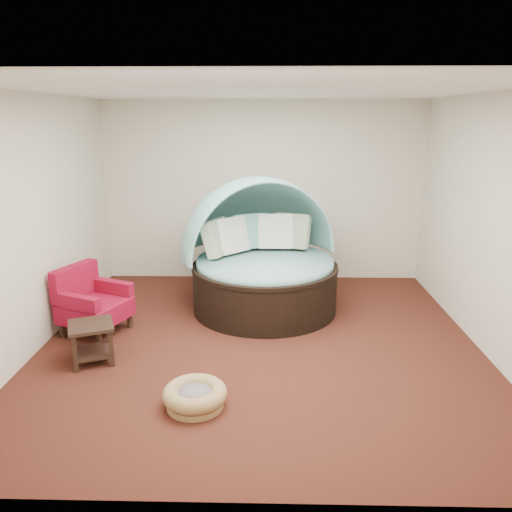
{
  "coord_description": "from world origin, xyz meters",
  "views": [
    {
      "loc": [
        0.08,
        -5.32,
        2.54
      ],
      "look_at": [
        -0.06,
        0.6,
        0.89
      ],
      "focal_mm": 35.0,
      "sensor_mm": 36.0,
      "label": 1
    }
  ],
  "objects_px": {
    "red_armchair": "(91,302)",
    "pet_basket": "(195,396)",
    "canopy_daybed": "(261,249)",
    "side_table": "(92,337)"
  },
  "relations": [
    {
      "from": "canopy_daybed",
      "to": "red_armchair",
      "type": "xyz_separation_m",
      "value": [
        -2.05,
        -0.89,
        -0.45
      ]
    },
    {
      "from": "pet_basket",
      "to": "side_table",
      "type": "height_order",
      "value": "side_table"
    },
    {
      "from": "canopy_daybed",
      "to": "side_table",
      "type": "height_order",
      "value": "canopy_daybed"
    },
    {
      "from": "pet_basket",
      "to": "side_table",
      "type": "bearing_deg",
      "value": 145.32
    },
    {
      "from": "canopy_daybed",
      "to": "side_table",
      "type": "relative_size",
      "value": 4.42
    },
    {
      "from": "canopy_daybed",
      "to": "pet_basket",
      "type": "height_order",
      "value": "canopy_daybed"
    },
    {
      "from": "red_armchair",
      "to": "side_table",
      "type": "xyz_separation_m",
      "value": [
        0.26,
        -0.78,
        -0.1
      ]
    },
    {
      "from": "canopy_daybed",
      "to": "pet_basket",
      "type": "distance_m",
      "value": 2.67
    },
    {
      "from": "pet_basket",
      "to": "red_armchair",
      "type": "bearing_deg",
      "value": 132.47
    },
    {
      "from": "red_armchair",
      "to": "pet_basket",
      "type": "bearing_deg",
      "value": -24.6
    }
  ]
}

